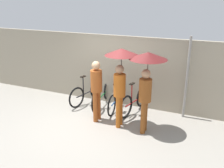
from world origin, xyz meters
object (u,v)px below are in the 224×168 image
(pedestrian_center, at_px, (121,69))
(pedestrian_trailing, at_px, (147,72))
(parked_bicycle_1, at_px, (102,95))
(parked_bicycle_3, at_px, (135,101))
(pedestrian_leading, at_px, (96,86))
(parked_bicycle_2, at_px, (117,99))
(parked_bicycle_0, at_px, (87,92))

(pedestrian_center, height_order, pedestrian_trailing, pedestrian_center)
(parked_bicycle_1, height_order, pedestrian_center, pedestrian_center)
(parked_bicycle_3, height_order, pedestrian_center, pedestrian_center)
(parked_bicycle_1, bearing_deg, pedestrian_leading, -168.04)
(parked_bicycle_1, xyz_separation_m, parked_bicycle_2, (0.56, -0.07, -0.01))
(parked_bicycle_1, xyz_separation_m, parked_bicycle_3, (1.13, -0.06, 0.01))
(parked_bicycle_2, distance_m, pedestrian_leading, 1.19)
(parked_bicycle_0, height_order, parked_bicycle_2, parked_bicycle_0)
(parked_bicycle_0, xyz_separation_m, parked_bicycle_1, (0.56, -0.02, -0.00))
(parked_bicycle_0, distance_m, pedestrian_center, 2.25)
(parked_bicycle_0, height_order, pedestrian_trailing, pedestrian_trailing)
(pedestrian_center, bearing_deg, parked_bicycle_2, 112.54)
(parked_bicycle_3, bearing_deg, pedestrian_leading, 151.47)
(parked_bicycle_1, distance_m, parked_bicycle_2, 0.57)
(parked_bicycle_2, bearing_deg, parked_bicycle_1, 80.08)
(pedestrian_trailing, bearing_deg, pedestrian_leading, 178.13)
(parked_bicycle_1, height_order, pedestrian_leading, pedestrian_leading)
(parked_bicycle_0, relative_size, pedestrian_trailing, 0.79)
(parked_bicycle_1, relative_size, pedestrian_trailing, 0.83)
(pedestrian_leading, distance_m, pedestrian_trailing, 1.54)
(parked_bicycle_0, height_order, pedestrian_leading, pedestrian_leading)
(parked_bicycle_3, distance_m, pedestrian_trailing, 1.70)
(parked_bicycle_2, bearing_deg, pedestrian_trailing, -132.09)
(parked_bicycle_3, distance_m, pedestrian_leading, 1.42)
(pedestrian_center, relative_size, pedestrian_trailing, 1.01)
(pedestrian_leading, distance_m, pedestrian_center, 0.91)
(parked_bicycle_2, xyz_separation_m, pedestrian_leading, (-0.25, -0.94, 0.68))
(parked_bicycle_2, xyz_separation_m, pedestrian_center, (0.45, -0.92, 1.26))
(parked_bicycle_1, distance_m, pedestrian_trailing, 2.38)
(parked_bicycle_3, distance_m, pedestrian_center, 1.56)
(pedestrian_center, bearing_deg, parked_bicycle_3, 79.36)
(parked_bicycle_1, xyz_separation_m, pedestrian_center, (1.01, -0.98, 1.25))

